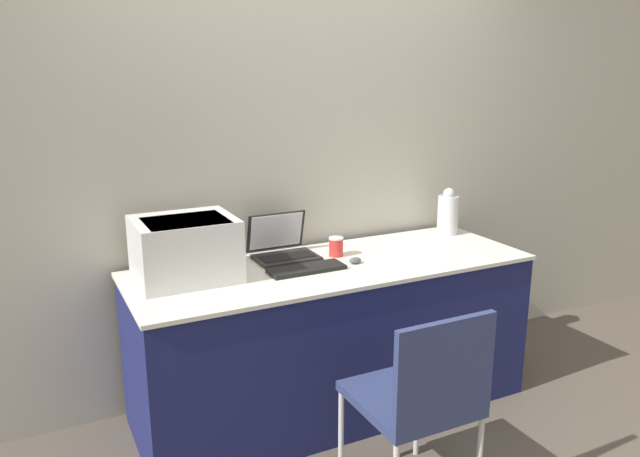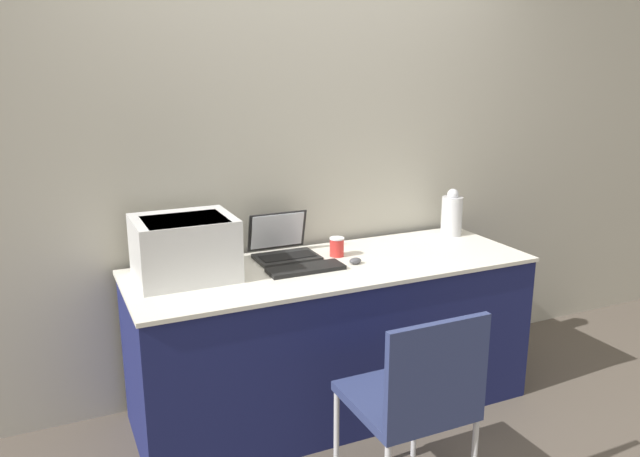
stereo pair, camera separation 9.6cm
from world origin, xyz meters
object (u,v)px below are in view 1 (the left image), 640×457
object	(u,v)px
metal_pitcher	(448,213)
external_keyboard	(307,269)
laptop_left	(283,248)
printer	(185,247)
chair	(421,393)
mouse	(355,260)
coffee_cup	(336,247)

from	to	relation	value
metal_pitcher	external_keyboard	bearing A→B (deg)	-166.38
laptop_left	external_keyboard	xyz separation A→B (m)	(0.01, -0.26, -0.04)
printer	external_keyboard	world-z (taller)	printer
chair	external_keyboard	bearing A→B (deg)	98.37
laptop_left	mouse	xyz separation A→B (m)	(0.28, -0.26, -0.03)
metal_pitcher	laptop_left	bearing A→B (deg)	179.62
coffee_cup	metal_pitcher	xyz separation A→B (m)	(0.79, 0.10, 0.07)
laptop_left	external_keyboard	size ratio (longest dim) A/B	0.84
chair	mouse	bearing A→B (deg)	79.28
printer	chair	size ratio (longest dim) A/B	0.52
coffee_cup	laptop_left	bearing A→B (deg)	157.68
metal_pitcher	chair	xyz separation A→B (m)	(-0.91, -1.05, -0.40)
external_keyboard	printer	bearing A→B (deg)	165.50
printer	external_keyboard	distance (m)	0.58
printer	mouse	bearing A→B (deg)	-10.15
coffee_cup	metal_pitcher	distance (m)	0.80
coffee_cup	printer	bearing A→B (deg)	-179.22
metal_pitcher	chair	distance (m)	1.44
printer	mouse	world-z (taller)	printer
laptop_left	coffee_cup	xyz separation A→B (m)	(0.26, -0.10, 0.00)
coffee_cup	external_keyboard	bearing A→B (deg)	-147.79
metal_pitcher	chair	size ratio (longest dim) A/B	0.32
printer	laptop_left	size ratio (longest dim) A/B	1.42
external_keyboard	coffee_cup	size ratio (longest dim) A/B	3.77
laptop_left	metal_pitcher	distance (m)	1.05
coffee_cup	chair	world-z (taller)	coffee_cup
coffee_cup	metal_pitcher	size ratio (longest dim) A/B	0.36
printer	mouse	size ratio (longest dim) A/B	7.13
printer	metal_pitcher	size ratio (longest dim) A/B	1.65
mouse	metal_pitcher	size ratio (longest dim) A/B	0.23
mouse	chair	bearing A→B (deg)	-100.72
printer	metal_pitcher	world-z (taller)	printer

